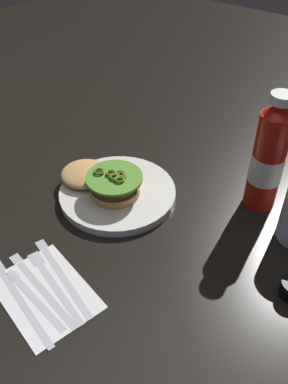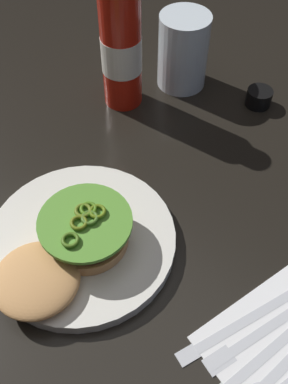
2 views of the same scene
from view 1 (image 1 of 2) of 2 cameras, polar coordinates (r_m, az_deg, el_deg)
ground_plane at (r=0.83m, az=2.53°, el=-6.38°), size 3.00×3.00×0.00m
dinner_plate at (r=0.92m, az=-3.67°, el=-0.12°), size 0.26×0.26×0.02m
burger_sandwich at (r=0.91m, az=-5.65°, el=1.62°), size 0.20×0.12×0.05m
ketchup_bottle at (r=0.87m, az=16.84°, el=4.44°), size 0.07×0.07×0.26m
napkin at (r=0.76m, az=-13.52°, el=-13.47°), size 0.21×0.17×0.00m
steak_knife at (r=0.78m, az=-11.72°, el=-10.57°), size 0.21×0.08×0.00m
fork_utensil at (r=0.77m, az=-12.84°, el=-11.66°), size 0.19×0.07×0.00m
table_knife at (r=0.77m, az=-14.58°, el=-12.09°), size 0.21×0.05×0.00m
spoon_utensil at (r=0.77m, az=-16.09°, el=-12.76°), size 0.18×0.04×0.00m
butter_knife at (r=0.77m, az=-17.24°, el=-13.37°), size 0.22×0.07×0.00m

